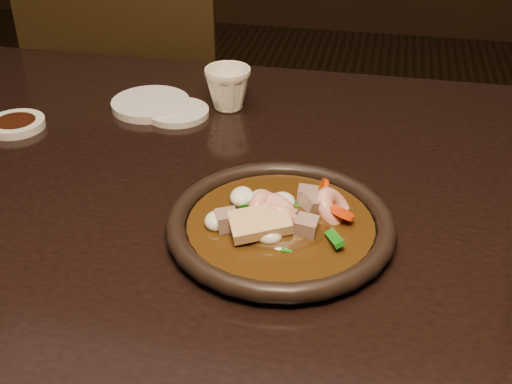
% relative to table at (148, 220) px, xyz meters
% --- Properties ---
extents(table, '(1.60, 0.90, 0.75)m').
position_rel_table_xyz_m(table, '(0.00, 0.00, 0.00)').
color(table, black).
rests_on(table, floor).
extents(chair, '(0.49, 0.49, 0.93)m').
position_rel_table_xyz_m(chair, '(-0.25, 0.61, -0.17)').
color(chair, black).
rests_on(chair, floor).
extents(plate, '(0.28, 0.28, 0.03)m').
position_rel_table_xyz_m(plate, '(0.22, -0.10, 0.09)').
color(plate, black).
rests_on(plate, table).
extents(stirfry, '(0.19, 0.16, 0.06)m').
position_rel_table_xyz_m(stirfry, '(0.22, -0.10, 0.10)').
color(stirfry, '#321D09').
rests_on(stirfry, plate).
extents(soy_dish, '(0.09, 0.09, 0.01)m').
position_rel_table_xyz_m(soy_dish, '(-0.25, 0.10, 0.08)').
color(soy_dish, silver).
rests_on(soy_dish, table).
extents(saucer_left, '(0.13, 0.13, 0.01)m').
position_rel_table_xyz_m(saucer_left, '(-0.07, 0.22, 0.08)').
color(saucer_left, silver).
rests_on(saucer_left, table).
extents(saucer_right, '(0.11, 0.11, 0.01)m').
position_rel_table_xyz_m(saucer_right, '(-0.01, 0.20, 0.08)').
color(saucer_right, silver).
rests_on(saucer_right, table).
extents(tea_cup, '(0.10, 0.10, 0.08)m').
position_rel_table_xyz_m(tea_cup, '(0.07, 0.25, 0.12)').
color(tea_cup, white).
rests_on(tea_cup, table).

